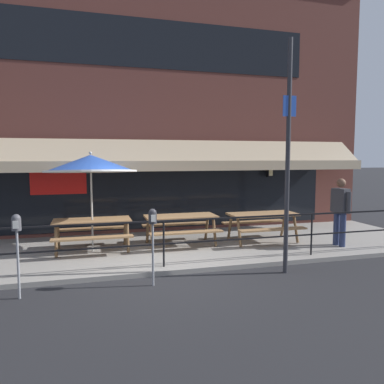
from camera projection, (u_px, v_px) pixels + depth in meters
name	position (u px, v px, depth m)	size (l,w,h in m)	color
ground_plane	(167.00, 276.00, 7.41)	(120.00, 120.00, 0.00)	#232326
patio_deck	(150.00, 249.00, 9.32)	(15.00, 4.00, 0.10)	gray
restaurant_building	(137.00, 102.00, 11.09)	(15.00, 1.60, 8.00)	brown
patio_railing	(164.00, 233.00, 7.62)	(13.84, 0.04, 0.97)	black
picnic_table_left	(92.00, 226.00, 8.90)	(1.80, 1.42, 0.76)	#997047
picnic_table_centre	(181.00, 222.00, 9.52)	(1.80, 1.42, 0.76)	#997047
picnic_table_right	(263.00, 219.00, 9.89)	(1.80, 1.42, 0.76)	#997047
patio_umbrella_left	(91.00, 164.00, 8.76)	(2.14, 2.14, 2.38)	#B7B2A8
pedestrian_walking	(340.00, 208.00, 9.41)	(0.31, 0.61, 1.71)	navy
parking_meter_near	(17.00, 231.00, 6.11)	(0.15, 0.16, 1.42)	gray
parking_meter_far	(153.00, 224.00, 6.74)	(0.15, 0.16, 1.42)	gray
street_sign_pole	(288.00, 156.00, 7.39)	(0.28, 0.09, 4.63)	#2D2D33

